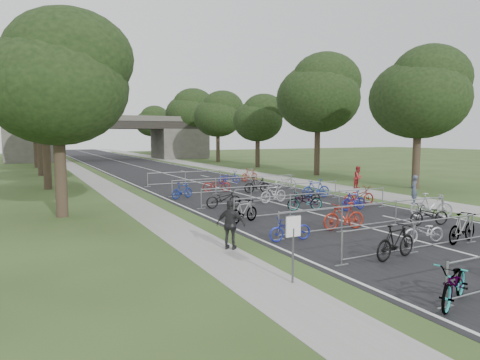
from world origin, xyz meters
The scene contains 51 objects.
road centered at (0.00, 50.00, 0.01)m, with size 11.00×140.00×0.01m, color black.
sidewalk_right centered at (8.00, 50.00, 0.01)m, with size 3.00×140.00×0.01m, color gray.
sidewalk_left centered at (-7.50, 50.00, 0.01)m, with size 2.00×140.00×0.01m, color gray.
lane_markings centered at (0.00, 50.00, 0.00)m, with size 0.12×140.00×0.00m, color silver.
overpass_bridge centered at (0.00, 65.00, 3.53)m, with size 31.00×8.00×7.05m.
park_sign centered at (-6.80, 3.00, 1.27)m, with size 0.45×0.06×1.83m.
tree_left_0 centered at (-11.39, 15.93, 6.49)m, with size 6.72×6.72×10.25m.
tree_right_0 centered at (13.11, 15.93, 6.92)m, with size 7.17×7.17×10.93m.
tree_left_1 centered at (-11.39, 27.93, 7.30)m, with size 7.56×7.56×11.53m.
tree_right_1 centered at (13.11, 27.93, 7.90)m, with size 8.18×8.18×12.47m.
tree_left_2 centered at (-11.39, 39.93, 8.12)m, with size 8.40×8.40×12.81m.
tree_right_2 centered at (13.11, 39.93, 5.95)m, with size 6.16×6.16×9.39m.
tree_left_3 centered at (-11.39, 51.93, 6.49)m, with size 6.72×6.72×10.25m.
tree_right_3 centered at (13.11, 51.93, 6.92)m, with size 7.17×7.17×10.93m.
tree_left_4 centered at (-11.39, 63.93, 7.30)m, with size 7.56×7.56×11.53m.
tree_right_4 centered at (13.11, 63.93, 7.90)m, with size 8.18×8.18×12.47m.
tree_left_5 centered at (-11.39, 75.93, 8.12)m, with size 8.40×8.40×12.81m.
tree_right_5 centered at (13.11, 75.93, 5.95)m, with size 6.16×6.16×9.39m.
tree_left_6 centered at (-11.39, 87.93, 6.49)m, with size 6.72×6.72×10.25m.
tree_right_6 centered at (13.11, 87.93, 6.92)m, with size 7.17×7.17×10.93m.
barrier_row_1 centered at (0.00, 3.60, 0.55)m, with size 9.70×0.08×1.10m.
barrier_row_2 centered at (0.00, 7.20, 0.55)m, with size 9.70×0.08×1.10m.
barrier_row_3 centered at (0.00, 11.00, 0.55)m, with size 9.70×0.08×1.10m.
barrier_row_4 centered at (0.00, 15.00, 0.55)m, with size 9.70×0.08×1.10m.
barrier_row_5 centered at (0.00, 20.00, 0.55)m, with size 9.70×0.08×1.10m.
barrier_row_6 centered at (0.00, 26.00, 0.55)m, with size 9.70×0.08×1.10m.
bike_0 centered at (-4.30, 0.01, 0.53)m, with size 0.70×2.00×1.05m, color #979A9E.
bike_4 centered at (-2.64, 3.33, 0.57)m, with size 0.54×1.91×1.15m, color black.
bike_5 centered at (-0.07, 4.36, 0.44)m, with size 0.58×1.66×0.87m, color #BABBC3.
bike_6 centered at (1.17, 3.72, 0.57)m, with size 0.54×1.90×1.14m, color #979A9E.
bike_8 centered at (-4.30, 6.86, 0.45)m, with size 0.60×1.72×0.90m, color #1C259B.
bike_9 centered at (-1.23, 7.44, 0.58)m, with size 0.54×1.92×1.16m, color maroon.
bike_10 centered at (2.66, 6.36, 0.48)m, with size 0.64×1.84×0.97m, color black.
bike_11 centered at (4.30, 7.57, 0.60)m, with size 0.56×1.98×1.19m, color #A3A4AA.
bike_12 centered at (-4.30, 10.63, 0.53)m, with size 0.50×1.76×1.06m, color #979A9E.
bike_13 centered at (0.03, 11.94, 0.51)m, with size 0.68×1.94×1.02m, color #979A9E.
bike_14 centered at (2.34, 10.80, 0.52)m, with size 0.49×1.73×1.04m, color navy.
bike_15 centered at (3.60, 11.79, 0.55)m, with size 0.73×2.08×1.09m, color maroon.
bike_16 centered at (-3.44, 14.64, 0.51)m, with size 0.68×1.95×1.03m, color black.
bike_17 centered at (-0.10, 14.91, 0.57)m, with size 0.53×1.88×1.13m, color #A1A1A8.
bike_18 centered at (1.64, 13.96, 0.44)m, with size 0.59×1.69×0.89m, color black.
bike_19 centered at (3.41, 15.47, 0.58)m, with size 0.54×1.93×1.16m, color navy.
bike_20 centered at (-4.30, 18.95, 0.51)m, with size 0.48×1.70×1.02m, color navy.
bike_21 centered at (-1.05, 20.92, 0.51)m, with size 0.67×1.94×1.02m, color maroon.
bike_22 centered at (1.17, 19.09, 0.55)m, with size 0.52×1.83×1.10m, color black.
bike_23 centered at (4.30, 20.38, 0.50)m, with size 0.67×1.91×1.00m, color #9E9EA6.
bike_26 centered at (1.98, 25.18, 0.51)m, with size 0.67×1.93×1.02m, color navy.
bike_27 centered at (4.30, 25.98, 0.55)m, with size 0.52×1.83×1.10m, color maroon.
pedestrian_a centered at (7.01, 10.97, 0.83)m, with size 0.60×0.40×1.66m, color #384154.
pedestrian_b centered at (9.20, 17.96, 0.83)m, with size 0.80×0.63×1.65m, color maroon.
pedestrian_c centered at (-6.80, 6.82, 0.87)m, with size 1.02×0.42×1.73m, color black.
Camera 1 is at (-13.14, -6.28, 3.97)m, focal length 32.00 mm.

